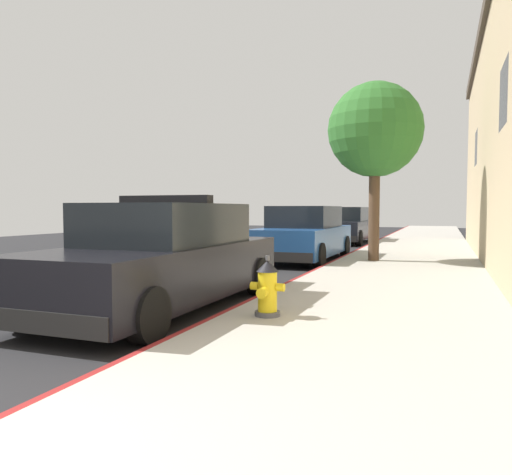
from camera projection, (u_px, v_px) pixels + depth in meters
The scene contains 8 objects.
ground_plane at pixel (169, 268), 13.29m from camera, with size 30.51×60.00×0.20m, color #232326.
sidewalk_pavement at pixel (402, 272), 11.15m from camera, with size 3.51×60.00×0.14m, color #ADA89E.
curb_painted_edge at pixel (323, 268), 11.79m from camera, with size 0.08×60.00×0.14m, color maroon.
police_cruiser at pixel (164, 259), 7.32m from camera, with size 1.94×4.84×1.68m.
parked_car_silver_ahead at pixel (304, 235), 14.24m from camera, with size 1.94×4.84×1.56m.
parked_car_dark_far at pixel (346, 226), 21.63m from camera, with size 1.94×4.84×1.56m.
fire_hydrant at pixel (267, 288), 6.20m from camera, with size 0.44×0.40×0.76m.
street_tree at pixel (375, 131), 12.74m from camera, with size 2.42×2.42×4.58m.
Camera 1 is at (2.63, -1.53, 1.48)m, focal length 34.83 mm.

